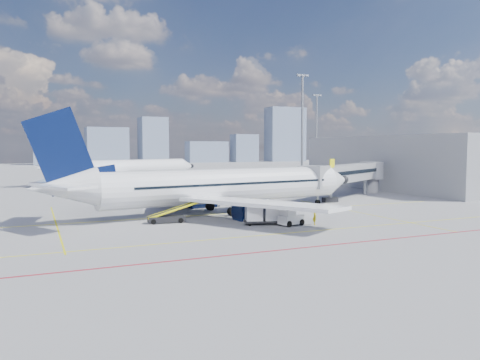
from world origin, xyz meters
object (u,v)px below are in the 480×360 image
at_px(belt_loader, 167,217).
at_px(baggage_tug, 290,217).
at_px(cargo_dolly, 263,213).
at_px(second_aircraft, 123,169).
at_px(main_aircraft, 215,187).
at_px(ramp_worker, 315,217).

bearing_deg(belt_loader, baggage_tug, -26.88).
bearing_deg(baggage_tug, cargo_dolly, 128.49).
bearing_deg(second_aircraft, cargo_dolly, -105.80).
xyz_separation_m(main_aircraft, belt_loader, (-6.95, -4.31, -2.65)).
xyz_separation_m(cargo_dolly, belt_loader, (-8.65, 5.06, -0.58)).
height_order(cargo_dolly, ramp_worker, cargo_dolly).
bearing_deg(main_aircraft, ramp_worker, -68.25).
distance_m(main_aircraft, belt_loader, 8.60).
relative_size(main_aircraft, second_aircraft, 1.14).
xyz_separation_m(belt_loader, ramp_worker, (13.44, -7.30, 0.27)).
distance_m(second_aircraft, baggage_tug, 64.12).
distance_m(second_aircraft, ramp_worker, 64.97).
bearing_deg(second_aircraft, baggage_tug, -103.90).
bearing_deg(main_aircraft, baggage_tug, -77.88).
bearing_deg(second_aircraft, belt_loader, -114.19).
xyz_separation_m(second_aircraft, belt_loader, (-5.31, -57.12, -2.66)).
bearing_deg(baggage_tug, ramp_worker, -27.50).
xyz_separation_m(main_aircraft, second_aircraft, (-1.64, 52.81, 0.01)).
distance_m(main_aircraft, second_aircraft, 52.84).
relative_size(baggage_tug, ramp_worker, 1.65).
bearing_deg(baggage_tug, belt_loader, 133.60).
height_order(main_aircraft, second_aircraft, main_aircraft).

